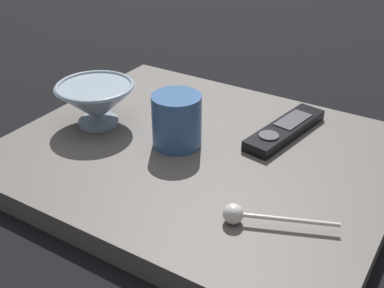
{
  "coord_description": "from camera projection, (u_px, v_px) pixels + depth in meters",
  "views": [
    {
      "loc": [
        0.36,
        -0.61,
        0.46
      ],
      "look_at": [
        -0.0,
        -0.02,
        0.06
      ],
      "focal_mm": 45.72,
      "sensor_mm": 36.0,
      "label": 1
    }
  ],
  "objects": [
    {
      "name": "ground_plane",
      "position": [
        200.0,
        167.0,
        0.84
      ],
      "size": [
        6.0,
        6.0,
        0.0
      ],
      "primitive_type": "plane",
      "color": "black"
    },
    {
      "name": "tv_remote_near",
      "position": [
        285.0,
        130.0,
        0.86
      ],
      "size": [
        0.08,
        0.2,
        0.02
      ],
      "color": "black",
      "rests_on": "table"
    },
    {
      "name": "coffee_mug",
      "position": [
        177.0,
        120.0,
        0.81
      ],
      "size": [
        0.08,
        0.11,
        0.09
      ],
      "color": "#33598C",
      "rests_on": "table"
    },
    {
      "name": "teaspoon",
      "position": [
        243.0,
        215.0,
        0.64
      ],
      "size": [
        0.14,
        0.07,
        0.03
      ],
      "color": "silver",
      "rests_on": "table"
    },
    {
      "name": "cereal_bowl",
      "position": [
        97.0,
        102.0,
        0.88
      ],
      "size": [
        0.14,
        0.14,
        0.08
      ],
      "color": "#8C9EAD",
      "rests_on": "table"
    },
    {
      "name": "table",
      "position": [
        200.0,
        158.0,
        0.83
      ],
      "size": [
        0.63,
        0.52,
        0.04
      ],
      "color": "#5B5651",
      "rests_on": "ground"
    }
  ]
}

